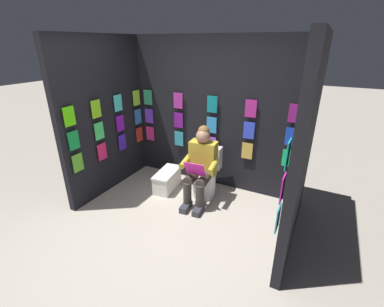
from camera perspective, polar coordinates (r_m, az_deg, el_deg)
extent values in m
plane|color=#B2A899|center=(3.52, -8.11, -18.40)|extent=(30.00, 30.00, 0.00)
cube|color=black|center=(4.36, 4.75, 8.30)|extent=(2.94, 0.10, 2.43)
cube|color=#E3318D|center=(5.02, -8.98, 4.27)|extent=(0.17, 0.01, 0.26)
cube|color=teal|center=(4.69, -2.84, 3.21)|extent=(0.17, 0.01, 0.26)
cube|color=#C14DE1|center=(4.43, 4.11, 1.96)|extent=(0.17, 0.01, 0.26)
cube|color=#EBBC4B|center=(4.24, 11.79, 0.54)|extent=(0.17, 0.01, 0.26)
cube|color=#11D965|center=(4.14, 20.00, -0.98)|extent=(0.17, 0.01, 0.26)
cube|color=#6F36D5|center=(4.92, -9.23, 8.00)|extent=(0.17, 0.01, 0.26)
cube|color=#771894|center=(4.59, -2.92, 7.18)|extent=(0.17, 0.01, 0.26)
cube|color=#329BE5|center=(4.32, 4.24, 6.14)|extent=(0.17, 0.01, 0.26)
cube|color=blue|center=(4.13, 12.16, 4.88)|extent=(0.17, 0.01, 0.26)
cube|color=blue|center=(4.03, 20.64, 3.42)|extent=(0.17, 0.01, 0.26)
cube|color=#329B73|center=(4.85, -9.48, 11.86)|extent=(0.17, 0.01, 0.26)
cube|color=#B730A3|center=(4.51, -3.01, 11.31)|extent=(0.17, 0.01, 0.26)
cube|color=teal|center=(4.24, 4.37, 10.52)|extent=(0.17, 0.01, 0.26)
cube|color=#BA258C|center=(4.04, 12.56, 9.43)|extent=(0.17, 0.01, 0.26)
cube|color=#8D1A6E|center=(3.93, 21.33, 8.05)|extent=(0.17, 0.01, 0.26)
cube|color=black|center=(3.17, 22.96, 0.81)|extent=(0.10, 1.75, 2.43)
cube|color=orange|center=(4.01, 21.76, -2.08)|extent=(0.01, 0.17, 0.26)
cube|color=#3D38DA|center=(3.58, 20.82, -4.91)|extent=(0.01, 0.17, 0.26)
cube|color=#9F0C74|center=(3.17, 19.63, -8.50)|extent=(0.01, 0.17, 0.26)
cube|color=teal|center=(2.78, 18.06, -13.12)|extent=(0.01, 0.17, 0.26)
cube|color=#4023D3|center=(3.88, 22.48, 2.45)|extent=(0.01, 0.17, 0.26)
cube|color=blue|center=(3.45, 21.60, 0.07)|extent=(0.01, 0.17, 0.26)
cube|color=#B728D0|center=(3.02, 20.47, -3.00)|extent=(0.01, 0.17, 0.26)
cube|color=#E01DBA|center=(2.60, 18.96, -7.06)|extent=(0.01, 0.17, 0.26)
cube|color=#221EE4|center=(3.79, 23.25, 7.23)|extent=(0.01, 0.17, 0.26)
cube|color=#A31A7D|center=(3.34, 22.44, 5.41)|extent=(0.01, 0.17, 0.26)
cube|color=green|center=(2.89, 21.39, 3.03)|extent=(0.01, 0.17, 0.26)
cube|color=teal|center=(2.46, 19.96, -0.20)|extent=(0.01, 0.17, 0.26)
cube|color=black|center=(4.42, -18.25, 7.45)|extent=(0.10, 1.75, 2.43)
cube|color=#57B22B|center=(4.08, -23.39, -1.86)|extent=(0.01, 0.17, 0.26)
cube|color=#F02068|center=(4.36, -18.80, 0.38)|extent=(0.01, 0.17, 0.26)
cube|color=#4622C3|center=(4.67, -14.78, 2.35)|extent=(0.01, 0.17, 0.26)
cube|color=red|center=(5.00, -11.27, 4.05)|extent=(0.01, 0.17, 0.26)
cube|color=#12953F|center=(3.97, -24.15, 2.58)|extent=(0.01, 0.17, 0.26)
cube|color=#40DE69|center=(4.25, -19.37, 4.59)|extent=(0.01, 0.17, 0.26)
cube|color=purple|center=(4.57, -15.21, 6.31)|extent=(0.01, 0.17, 0.26)
cube|color=#3571BF|center=(4.90, -11.58, 7.78)|extent=(0.01, 0.17, 0.26)
cube|color=#59F111|center=(3.87, -24.95, 7.26)|extent=(0.01, 0.17, 0.26)
cube|color=#8BDE1F|center=(4.16, -19.98, 8.99)|extent=(0.01, 0.17, 0.26)
cube|color=#47E1E0|center=(4.49, -15.66, 10.44)|extent=(0.01, 0.17, 0.26)
cube|color=#A4E237|center=(4.83, -11.90, 11.64)|extent=(0.01, 0.17, 0.26)
cylinder|color=white|center=(4.26, 2.51, -6.72)|extent=(0.38, 0.38, 0.40)
cylinder|color=white|center=(4.16, 2.56, -4.19)|extent=(0.41, 0.41, 0.02)
cube|color=white|center=(4.31, 3.81, -0.74)|extent=(0.39, 0.21, 0.36)
cylinder|color=white|center=(4.23, 3.41, -1.19)|extent=(0.39, 0.10, 0.39)
cube|color=gold|center=(4.02, 2.45, -0.91)|extent=(0.42, 0.25, 0.52)
sphere|color=tan|center=(3.86, 2.38, 3.73)|extent=(0.21, 0.21, 0.21)
sphere|color=olive|center=(3.87, 2.55, 4.82)|extent=(0.17, 0.17, 0.17)
cylinder|color=#38332D|center=(3.93, 2.72, -5.50)|extent=(0.18, 0.41, 0.15)
cylinder|color=#38332D|center=(3.99, 0.02, -4.97)|extent=(0.18, 0.41, 0.15)
cylinder|color=#38332D|center=(3.90, 1.72, -9.60)|extent=(0.12, 0.12, 0.42)
cylinder|color=#38332D|center=(3.96, -1.00, -9.00)|extent=(0.12, 0.12, 0.42)
cube|color=#33333D|center=(3.95, 1.37, -12.08)|extent=(0.13, 0.27, 0.09)
cube|color=#33333D|center=(4.01, -1.34, -11.44)|extent=(0.13, 0.27, 0.09)
cylinder|color=gold|center=(3.81, 4.58, -2.80)|extent=(0.11, 0.32, 0.13)
cylinder|color=gold|center=(3.96, -1.46, -1.73)|extent=(0.11, 0.32, 0.13)
cube|color=#DB23A2|center=(3.75, 0.60, -3.43)|extent=(0.31, 0.15, 0.23)
cube|color=white|center=(4.51, -5.35, -5.85)|extent=(0.34, 0.62, 0.29)
cube|color=white|center=(4.44, -5.42, -4.07)|extent=(0.35, 0.65, 0.03)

